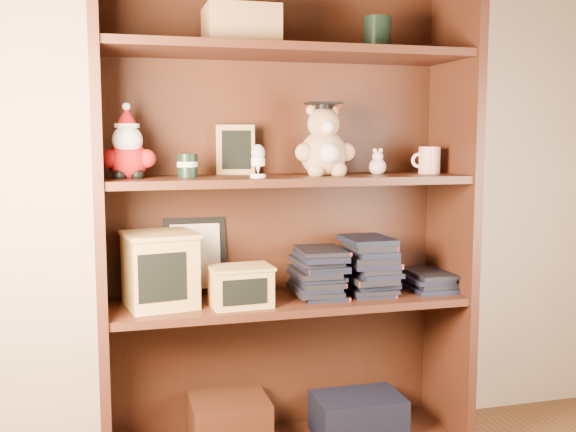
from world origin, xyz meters
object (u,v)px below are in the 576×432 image
object	(u,v)px
grad_teddy_bear	(324,147)
treats_box	(160,269)
bookcase	(283,227)
teacher_mug	(429,160)

from	to	relation	value
grad_teddy_bear	treats_box	distance (m)	0.65
bookcase	teacher_mug	size ratio (longest dim) A/B	15.61
bookcase	grad_teddy_bear	distance (m)	0.30
bookcase	teacher_mug	distance (m)	0.54
bookcase	grad_teddy_bear	bearing A→B (deg)	-25.55
bookcase	grad_teddy_bear	size ratio (longest dim) A/B	6.60
teacher_mug	treats_box	distance (m)	0.96
bookcase	treats_box	bearing A→B (deg)	-172.81
teacher_mug	treats_box	size ratio (longest dim) A/B	0.42
bookcase	grad_teddy_bear	world-z (taller)	bookcase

